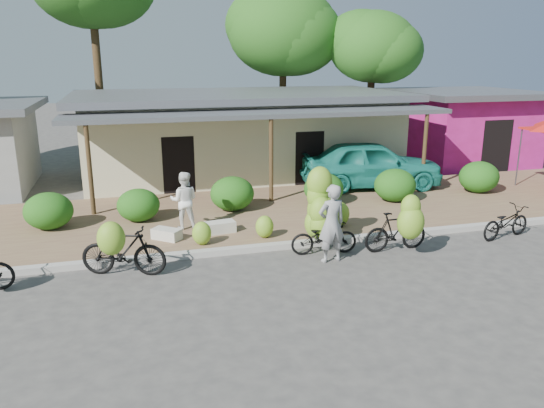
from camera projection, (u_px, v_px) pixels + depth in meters
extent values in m
plane|color=#403E3B|center=(343.00, 275.00, 11.93)|extent=(100.00, 100.00, 0.00)
cube|color=olive|center=(281.00, 212.00, 16.55)|extent=(60.00, 6.00, 0.12)
cube|color=#A8A399|center=(313.00, 243.00, 13.77)|extent=(60.00, 0.25, 0.15)
cube|color=beige|center=(239.00, 137.00, 21.72)|extent=(12.00, 6.00, 3.10)
cube|color=slate|center=(239.00, 96.00, 21.27)|extent=(13.00, 7.00, 0.25)
cube|color=black|center=(257.00, 161.00, 19.10)|extent=(1.40, 0.12, 2.20)
cube|color=slate|center=(264.00, 114.00, 17.64)|extent=(13.00, 2.00, 0.15)
cylinder|color=#48331D|center=(90.00, 172.00, 15.76)|extent=(0.14, 0.14, 2.85)
cylinder|color=#48331D|center=(271.00, 162.00, 17.21)|extent=(0.14, 0.14, 2.85)
cylinder|color=#48331D|center=(424.00, 154.00, 18.65)|extent=(0.14, 0.14, 2.85)
cube|color=#CC1F8B|center=(462.00, 129.00, 24.44)|extent=(5.00, 5.00, 3.00)
cube|color=slate|center=(465.00, 93.00, 24.01)|extent=(6.00, 6.00, 0.25)
cube|color=black|center=(496.00, 146.00, 22.28)|extent=(1.40, 0.12, 2.20)
cylinder|color=#48331D|center=(98.00, 67.00, 24.21)|extent=(0.36, 0.36, 8.53)
cylinder|color=#48331D|center=(283.00, 88.00, 27.29)|extent=(0.36, 0.36, 6.31)
ellipsoid|color=#1C4F13|center=(283.00, 31.00, 26.54)|extent=(5.55, 5.55, 4.44)
ellipsoid|color=#1C4F13|center=(272.00, 25.00, 26.61)|extent=(4.72, 4.72, 3.77)
cylinder|color=#48331D|center=(370.00, 97.00, 26.58)|extent=(0.36, 0.36, 5.50)
ellipsoid|color=#1C4F13|center=(373.00, 47.00, 25.92)|extent=(4.31, 4.31, 3.45)
ellipsoid|color=#1C4F13|center=(361.00, 40.00, 25.99)|extent=(3.66, 3.66, 2.93)
ellipsoid|color=#1D5212|center=(48.00, 211.00, 14.60)|extent=(1.32, 1.19, 1.03)
ellipsoid|color=#1D5212|center=(138.00, 205.00, 15.31)|extent=(1.22, 1.10, 0.95)
ellipsoid|color=#1D5212|center=(232.00, 194.00, 16.38)|extent=(1.36, 1.23, 1.06)
ellipsoid|color=#1D5212|center=(324.00, 189.00, 17.09)|extent=(1.30, 1.17, 1.01)
ellipsoid|color=#1D5212|center=(395.00, 185.00, 17.41)|extent=(1.39, 1.25, 1.08)
ellipsoid|color=#1D5212|center=(479.00, 177.00, 18.56)|extent=(1.40, 1.26, 1.10)
cylinder|color=#59595E|center=(519.00, 157.00, 19.42)|extent=(0.05, 0.05, 2.10)
imported|color=black|center=(123.00, 251.00, 11.77)|extent=(1.99, 1.14, 1.16)
ellipsoid|color=#8EB52D|center=(111.00, 238.00, 11.01)|extent=(0.58, 0.49, 0.73)
imported|color=black|center=(324.00, 237.00, 13.10)|extent=(1.71, 0.75, 0.87)
ellipsoid|color=#8EB52D|center=(317.00, 223.00, 13.56)|extent=(0.64, 0.54, 0.79)
ellipsoid|color=#8EB52D|center=(321.00, 209.00, 13.48)|extent=(0.71, 0.61, 0.89)
ellipsoid|color=#8EB52D|center=(318.00, 196.00, 13.37)|extent=(0.58, 0.50, 0.73)
ellipsoid|color=#8EB52D|center=(320.00, 183.00, 13.28)|extent=(0.66, 0.56, 0.82)
ellipsoid|color=#8EB52D|center=(322.00, 225.00, 13.23)|extent=(0.62, 0.53, 0.78)
ellipsoid|color=#8EB52D|center=(321.00, 211.00, 13.12)|extent=(0.59, 0.50, 0.74)
imported|color=black|center=(396.00, 231.00, 13.29)|extent=(1.71, 0.52, 1.02)
ellipsoid|color=#8EB52D|center=(411.00, 222.00, 12.57)|extent=(0.66, 0.56, 0.83)
ellipsoid|color=#8EB52D|center=(411.00, 207.00, 12.52)|extent=(0.49, 0.42, 0.61)
imported|color=black|center=(506.00, 222.00, 14.24)|extent=(1.77, 0.95, 0.88)
ellipsoid|color=#8EB52D|center=(202.00, 233.00, 13.41)|extent=(0.49, 0.41, 0.61)
ellipsoid|color=#8EB52D|center=(265.00, 227.00, 13.94)|extent=(0.48, 0.41, 0.60)
ellipsoid|color=#8EB52D|center=(340.00, 214.00, 14.90)|extent=(0.55, 0.47, 0.69)
cube|color=silver|center=(219.00, 227.00, 14.39)|extent=(0.90, 0.52, 0.30)
cube|color=silver|center=(167.00, 234.00, 13.86)|extent=(0.82, 0.78, 0.28)
imported|color=gray|center=(331.00, 223.00, 12.48)|extent=(0.75, 0.54, 1.90)
imported|color=white|center=(184.00, 200.00, 14.57)|extent=(0.91, 0.78, 1.60)
imported|color=#1C7F71|center=(371.00, 164.00, 19.20)|extent=(5.28, 2.73, 1.72)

